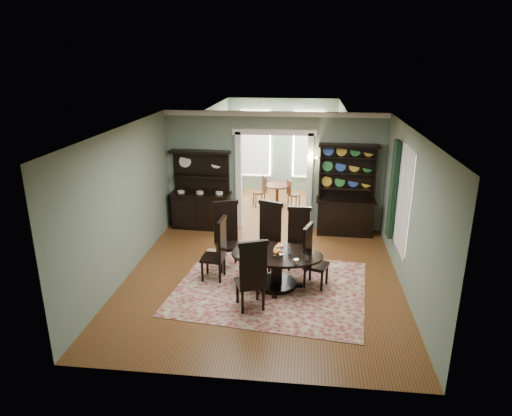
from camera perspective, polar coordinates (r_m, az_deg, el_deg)
The scene contains 19 objects.
room at distance 8.73m, azimuth 0.81°, elevation 0.42°, with size 5.51×6.01×3.01m.
parlor at distance 14.04m, azimuth 3.03°, elevation 7.17°, with size 3.51×3.50×3.01m.
doorway_trim at distance 11.55m, azimuth 2.26°, elevation 5.18°, with size 2.08×0.25×2.57m.
right_window at distance 9.71m, azimuth 17.37°, elevation 1.61°, with size 0.15×1.47×2.12m.
wall_sconce at distance 11.31m, azimuth 7.05°, elevation 6.18°, with size 0.27×0.21×0.21m.
rug at distance 9.01m, azimuth 1.86°, elevation -9.87°, with size 3.57×3.01×0.01m, color maroon.
dining_table at distance 8.85m, azimuth 2.60°, elevation -6.96°, with size 1.80×1.69×0.69m.
centerpiece at distance 8.65m, azimuth 2.58°, elevation -5.57°, with size 1.33×0.86×0.22m.
chair_far_left at distance 9.60m, azimuth -3.66°, elevation -3.13°, with size 0.68×0.66×1.43m.
chair_far_mid at distance 9.64m, azimuth 1.53°, elevation -3.07°, with size 0.67×0.65×1.41m.
chair_far_right at distance 9.65m, azimuth 5.34°, elevation -3.49°, with size 0.50×0.46×1.30m.
chair_end_left at distance 9.06m, azimuth -4.75°, elevation -5.00°, with size 0.49×0.51×1.30m.
chair_end_right at distance 8.88m, azimuth 6.95°, elevation -5.80°, with size 0.55×0.57×1.24m.
chair_near at distance 7.94m, azimuth -0.53°, elevation -8.23°, with size 0.64×0.63×1.36m.
sideboard at distance 11.85m, azimuth -6.88°, elevation 0.83°, with size 1.57×0.62×2.03m.
welsh_dresser at distance 11.54m, azimuth 11.14°, elevation 0.73°, with size 1.47×0.59×2.27m.
parlor_table at distance 13.49m, azimuth 2.66°, elevation 1.96°, with size 0.72×0.72×0.67m.
parlor_chair_left at distance 13.51m, azimuth 0.63°, elevation 2.22°, with size 0.43×0.42×0.90m.
parlor_chair_right at distance 13.38m, azimuth 4.52°, elevation 1.87°, with size 0.40×0.40×0.85m.
Camera 1 is at (0.80, -8.21, 4.31)m, focal length 32.00 mm.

